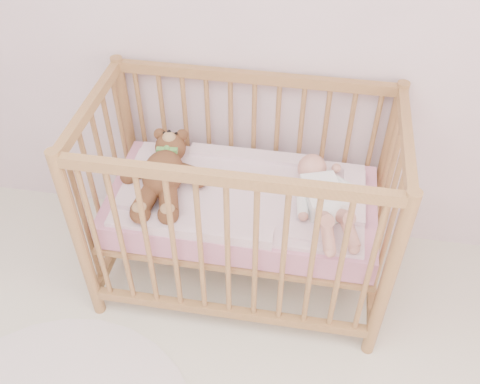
# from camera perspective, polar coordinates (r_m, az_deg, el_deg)

# --- Properties ---
(crib) EXTENTS (1.36, 0.76, 1.00)m
(crib) POSITION_cam_1_polar(r_m,az_deg,el_deg) (2.47, 0.20, -1.25)
(crib) COLOR #B2874B
(crib) RESTS_ON floor
(mattress) EXTENTS (1.22, 0.62, 0.13)m
(mattress) POSITION_cam_1_polar(r_m,az_deg,el_deg) (2.48, 0.19, -1.50)
(mattress) COLOR #CE80A1
(mattress) RESTS_ON crib
(blanket) EXTENTS (1.10, 0.58, 0.06)m
(blanket) POSITION_cam_1_polar(r_m,az_deg,el_deg) (2.43, 0.20, -0.24)
(blanket) COLOR pink
(blanket) RESTS_ON mattress
(baby) EXTENTS (0.47, 0.66, 0.14)m
(baby) POSITION_cam_1_polar(r_m,az_deg,el_deg) (2.35, 8.82, -0.25)
(baby) COLOR white
(baby) RESTS_ON blanket
(teddy_bear) EXTENTS (0.47, 0.62, 0.16)m
(teddy_bear) POSITION_cam_1_polar(r_m,az_deg,el_deg) (2.43, -8.21, 1.88)
(teddy_bear) COLOR brown
(teddy_bear) RESTS_ON blanket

